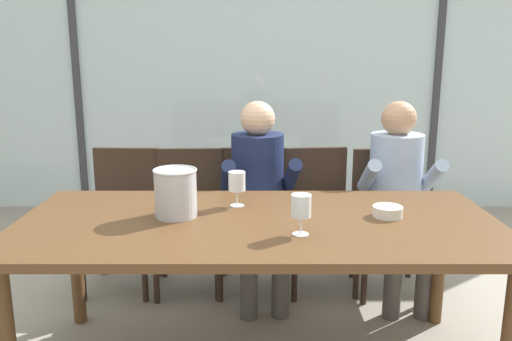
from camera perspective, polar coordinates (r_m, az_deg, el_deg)
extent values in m
plane|color=#9E9384|center=(3.58, -0.04, -11.52)|extent=(14.00, 14.00, 0.00)
cube|color=silver|center=(4.90, -0.10, 10.79)|extent=(7.39, 0.03, 2.60)
cube|color=#38383D|center=(5.15, -19.24, 10.19)|extent=(0.06, 0.06, 2.60)
cube|color=#38383D|center=(5.16, 19.02, 10.21)|extent=(0.06, 0.06, 2.60)
cube|color=#477A38|center=(8.14, -0.14, 9.49)|extent=(13.39, 2.40, 1.99)
cube|color=brown|center=(2.39, 0.03, -5.86)|extent=(2.19, 1.01, 0.04)
cylinder|color=brown|center=(3.06, -19.24, -9.61)|extent=(0.07, 0.07, 0.69)
cylinder|color=brown|center=(3.07, 19.19, -9.56)|extent=(0.07, 0.07, 0.69)
cube|color=#332319|center=(3.38, -14.84, -5.45)|extent=(0.46, 0.46, 0.03)
cube|color=#332319|center=(3.51, -14.12, -0.98)|extent=(0.42, 0.05, 0.42)
cylinder|color=#332319|center=(3.35, -18.70, -10.02)|extent=(0.04, 0.04, 0.43)
cylinder|color=#332319|center=(3.24, -12.30, -10.42)|extent=(0.04, 0.04, 0.43)
cylinder|color=#332319|center=(3.69, -16.65, -7.77)|extent=(0.04, 0.04, 0.43)
cylinder|color=#332319|center=(3.58, -10.82, -8.04)|extent=(0.04, 0.04, 0.43)
cube|color=#332319|center=(3.29, -7.51, -5.67)|extent=(0.46, 0.46, 0.03)
cube|color=#332319|center=(3.42, -7.38, -1.06)|extent=(0.42, 0.06, 0.42)
cylinder|color=#332319|center=(3.21, -11.08, -10.59)|extent=(0.04, 0.04, 0.43)
cylinder|color=#332319|center=(3.18, -4.17, -10.61)|extent=(0.04, 0.04, 0.43)
cylinder|color=#332319|center=(3.56, -10.26, -8.16)|extent=(0.04, 0.04, 0.43)
cylinder|color=#332319|center=(3.53, -4.07, -8.15)|extent=(0.04, 0.04, 0.43)
cube|color=#332319|center=(3.27, -0.72, -5.65)|extent=(0.47, 0.47, 0.03)
cube|color=#332319|center=(3.40, -0.48, -1.02)|extent=(0.42, 0.06, 0.42)
cylinder|color=#332319|center=(3.20, -4.42, -10.51)|extent=(0.04, 0.04, 0.43)
cylinder|color=#332319|center=(3.17, 2.53, -10.70)|extent=(0.04, 0.04, 0.43)
cylinder|color=#332319|center=(3.54, -3.58, -8.08)|extent=(0.04, 0.04, 0.43)
cylinder|color=#332319|center=(3.52, 2.64, -8.22)|extent=(0.04, 0.04, 0.43)
cube|color=#332319|center=(3.31, 6.81, -5.51)|extent=(0.48, 0.48, 0.03)
cube|color=#332319|center=(3.44, 6.18, -0.94)|extent=(0.42, 0.08, 0.42)
cylinder|color=#332319|center=(3.18, 4.05, -10.60)|extent=(0.04, 0.04, 0.43)
cylinder|color=#332319|center=(3.27, 10.74, -10.17)|extent=(0.04, 0.04, 0.43)
cylinder|color=#332319|center=(3.53, 2.99, -8.16)|extent=(0.04, 0.04, 0.43)
cylinder|color=#332319|center=(3.60, 9.03, -7.85)|extent=(0.04, 0.04, 0.43)
cube|color=#332319|center=(3.35, 14.31, -5.63)|extent=(0.44, 0.44, 0.03)
cube|color=#332319|center=(3.47, 13.69, -1.10)|extent=(0.42, 0.04, 0.42)
cylinder|color=#332319|center=(3.21, 11.60, -10.63)|extent=(0.04, 0.04, 0.43)
cylinder|color=#332319|center=(3.31, 18.16, -10.30)|extent=(0.04, 0.04, 0.43)
cylinder|color=#332319|center=(3.55, 10.34, -8.20)|extent=(0.04, 0.04, 0.43)
cylinder|color=#332319|center=(3.64, 16.28, -7.99)|extent=(0.04, 0.04, 0.43)
cylinder|color=#192347|center=(3.21, 0.00, -0.59)|extent=(0.35, 0.35, 0.52)
sphere|color=#DBAD89|center=(3.14, 0.00, 5.71)|extent=(0.21, 0.21, 0.21)
cube|color=#47423D|center=(3.08, -1.31, -6.20)|extent=(0.17, 0.41, 0.13)
cube|color=#47423D|center=(3.10, 2.03, -6.09)|extent=(0.17, 0.41, 0.13)
cylinder|color=#47423D|center=(2.99, -0.99, -11.93)|extent=(0.10, 0.10, 0.45)
cylinder|color=#47423D|center=(3.01, 2.50, -11.78)|extent=(0.10, 0.10, 0.45)
cylinder|color=#192347|center=(3.07, -3.31, -0.72)|extent=(0.11, 0.33, 0.26)
cylinder|color=#192347|center=(3.11, 3.70, -0.56)|extent=(0.11, 0.33, 0.26)
cylinder|color=#9EB2D1|center=(3.32, 14.78, -0.56)|extent=(0.32, 0.32, 0.52)
sphere|color=tan|center=(3.26, 15.14, 5.52)|extent=(0.21, 0.21, 0.21)
cube|color=#47423D|center=(3.18, 13.87, -5.96)|extent=(0.13, 0.40, 0.13)
cube|color=#47423D|center=(3.23, 16.98, -5.87)|extent=(0.13, 0.40, 0.13)
cylinder|color=#47423D|center=(3.09, 14.53, -11.49)|extent=(0.10, 0.10, 0.45)
cylinder|color=#47423D|center=(3.14, 17.77, -11.30)|extent=(0.10, 0.10, 0.45)
cylinder|color=#9EB2D1|center=(3.15, 12.04, -0.62)|extent=(0.08, 0.32, 0.26)
cylinder|color=#9EB2D1|center=(3.26, 18.58, -0.59)|extent=(0.08, 0.32, 0.26)
cylinder|color=#B7B7BC|center=(2.43, -8.98, -2.50)|extent=(0.20, 0.20, 0.22)
torus|color=silver|center=(2.41, -9.07, 0.02)|extent=(0.20, 0.20, 0.01)
cylinder|color=silver|center=(2.50, 13.98, -4.35)|extent=(0.14, 0.14, 0.05)
cylinder|color=silver|center=(2.20, 4.69, -6.94)|extent=(0.07, 0.07, 0.00)
cylinder|color=silver|center=(2.19, 4.71, -5.97)|extent=(0.01, 0.01, 0.07)
cylinder|color=silver|center=(2.17, 4.75, -3.84)|extent=(0.08, 0.08, 0.09)
cylinder|color=maroon|center=(2.17, 4.74, -4.51)|extent=(0.07, 0.07, 0.04)
cylinder|color=silver|center=(2.59, -2.28, -3.84)|extent=(0.07, 0.07, 0.00)
cylinder|color=silver|center=(2.58, -2.29, -3.00)|extent=(0.01, 0.01, 0.07)
cylinder|color=silver|center=(2.56, -2.30, -1.17)|extent=(0.08, 0.08, 0.09)
cylinder|color=#560C1E|center=(2.57, -2.30, -1.75)|extent=(0.07, 0.07, 0.04)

